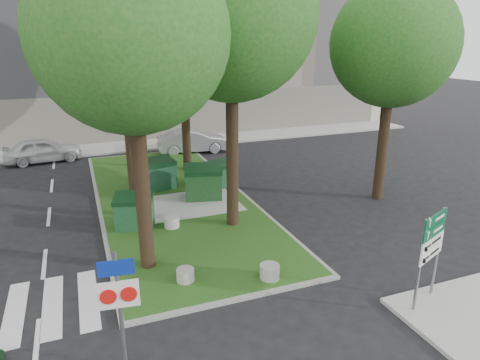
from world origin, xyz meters
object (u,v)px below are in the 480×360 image
dumpster_b (157,174)px  bollard_left (185,275)px  tree_median_near_left (132,14)px  car_white (43,150)px  bollard_right (270,272)px  tree_median_far (182,3)px  dumpster_d (222,174)px  dumpster_a (134,211)px  tree_street_right (396,31)px  bollard_mid (172,222)px  litter_bin (202,180)px  traffic_sign_pole (119,296)px  directional_sign (431,244)px  car_silver (193,141)px  tree_median_mid (123,31)px  dumpster_c (203,182)px

dumpster_b → bollard_left: dumpster_b is taller
tree_median_near_left → car_white: bearing=104.3°
bollard_right → tree_median_far: bearing=86.9°
dumpster_d → dumpster_a: bearing=-156.3°
tree_median_near_left → tree_street_right: (10.50, 2.50, -0.33)m
bollard_mid → car_white: size_ratio=0.13×
litter_bin → traffic_sign_pole: size_ratio=0.23×
dumpster_d → directional_sign: (1.96, -10.71, 1.09)m
car_silver → tree_median_far: bearing=166.2°
tree_median_near_left → litter_bin: tree_median_near_left is taller
litter_bin → car_silver: bearing=78.3°
tree_median_far → traffic_sign_pole: 15.83m
tree_median_near_left → dumpster_a: tree_median_near_left is taller
tree_median_mid → bollard_left: (0.26, -7.82, -6.68)m
dumpster_b → dumpster_d: bearing=-28.5°
tree_median_mid → car_silver: 10.14m
dumpster_a → car_white: dumpster_a is taller
dumpster_c → bollard_right: (-0.08, -6.99, -0.50)m
dumpster_a → dumpster_b: 4.29m
dumpster_b → bollard_right: bearing=-93.9°
dumpster_c → litter_bin: dumpster_c is taller
dumpster_a → dumpster_b: bearing=84.4°
bollard_left → car_silver: 15.04m
dumpster_b → tree_median_near_left: bearing=-116.2°
tree_median_far → bollard_mid: size_ratio=21.73×
tree_median_near_left → dumpster_c: (3.16, 4.93, -6.49)m
dumpster_b → bollard_mid: dumpster_b is taller
dumpster_b → bollard_left: size_ratio=3.39×
bollard_left → dumpster_c: bearing=69.1°
tree_median_near_left → bollard_mid: 7.51m
dumpster_c → dumpster_d: size_ratio=1.24×
tree_median_mid → bollard_right: 11.14m
tree_median_mid → traffic_sign_pole: (-1.75, -10.54, -5.21)m
tree_street_right → bollard_left: tree_street_right is taller
tree_median_near_left → dumpster_c: size_ratio=5.86×
bollard_right → dumpster_c: bearing=89.3°
car_white → dumpster_b: bearing=-151.2°
dumpster_c → car_white: dumpster_c is taller
tree_median_mid → dumpster_a: (-0.54, -3.57, -6.24)m
bollard_right → bollard_mid: 4.87m
bollard_left → bollard_right: size_ratio=0.89×
dumpster_b → dumpster_c: 2.55m
tree_median_mid → bollard_right: bearing=-73.3°
litter_bin → car_silver: (1.40, 6.76, 0.26)m
dumpster_c → bollard_left: size_ratio=3.51×
tree_median_near_left → dumpster_a: 7.21m
litter_bin → dumpster_a: bearing=-136.0°
dumpster_c → car_white: (-6.75, 9.20, -0.13)m
tree_street_right → dumpster_b: tree_street_right is taller
tree_median_far → directional_sign: bearing=-79.2°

